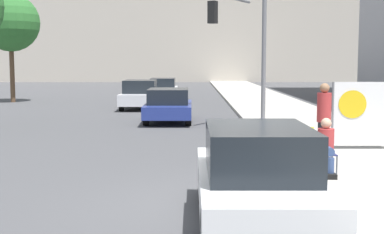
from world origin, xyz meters
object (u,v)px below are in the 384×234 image
Objects in this scene: seated_protester at (324,145)px; parked_car_curbside at (256,178)px; car_on_road_nearest at (167,105)px; car_on_road_distant at (162,88)px; protest_banner at (365,114)px; traffic_light_pole at (241,35)px; jogger_on_sidewalk at (323,120)px; car_on_road_midblock at (139,94)px; street_tree_midblock at (9,23)px.

seated_protester is 3.62m from parked_car_curbside.
car_on_road_nearest is 13.69m from car_on_road_distant.
seated_protester is 24.94m from car_on_road_distant.
traffic_light_pole is at bearing 115.59° from protest_banner.
parked_car_curbside is 14.12m from car_on_road_nearest.
jogger_on_sidewalk is 9.88m from car_on_road_nearest.
car_on_road_nearest is at bearing 96.57° from seated_protester.
traffic_light_pole is 12.50m from parked_car_curbside.
car_on_road_nearest is (-1.92, 13.99, -0.07)m from parked_car_curbside.
parked_car_curbside is at bearing -120.03° from protest_banner.
jogger_on_sidewalk is at bearing -79.65° from traffic_light_pole.
seated_protester is 0.27× the size of car_on_road_midblock.
car_on_road_nearest is at bearing 97.80° from parked_car_curbside.
parked_car_curbside reaches higher than car_on_road_nearest.
traffic_light_pole reaches higher than seated_protester.
protest_banner is 0.45× the size of parked_car_curbside.
jogger_on_sidewalk is at bearing -68.78° from car_on_road_midblock.
parked_car_curbside is (-0.91, -12.17, -2.67)m from traffic_light_pole.
jogger_on_sidewalk is 0.43× the size of car_on_road_nearest.
traffic_light_pole is at bearing 83.29° from seated_protester.
parked_car_curbside is 20.45m from car_on_road_midblock.
seated_protester is 0.28× the size of parked_car_curbside.
protest_banner is at bearing -61.92° from car_on_road_midblock.
jogger_on_sidewalk reaches higher than car_on_road_nearest.
car_on_road_midblock is at bearing -78.73° from jogger_on_sidewalk.
car_on_road_nearest is (-5.60, 7.61, -0.40)m from protest_banner.
street_tree_midblock reaches higher than seated_protester.
car_on_road_midblock is at bearing 119.82° from traffic_light_pole.
parked_car_curbside is 1.00× the size of car_on_road_nearest.
street_tree_midblock is at bearing -161.12° from car_on_road_distant.
protest_banner is 0.39× the size of traffic_light_pole.
traffic_light_pole is at bearing -76.25° from car_on_road_distant.
car_on_road_nearest is (-4.13, 8.96, -0.38)m from jogger_on_sidewalk.
traffic_light_pole is 1.17× the size of car_on_road_nearest.
car_on_road_midblock is at bearing 118.08° from protest_banner.
street_tree_midblock reaches higher than jogger_on_sidewalk.
car_on_road_nearest is 0.97× the size of car_on_road_midblock.
jogger_on_sidewalk is 23.19m from car_on_road_distant.
car_on_road_distant reaches higher than seated_protester.
traffic_light_pole is at bearing -44.26° from street_tree_midblock.
street_tree_midblock reaches higher than parked_car_curbside.
protest_banner is at bearing -49.57° from street_tree_midblock.
car_on_road_distant is at bearing 103.75° from traffic_light_pole.
car_on_road_nearest is at bearing 126.35° from protest_banner.
car_on_road_midblock is (-5.44, 16.98, -0.01)m from seated_protester.
traffic_light_pole is 4.33m from car_on_road_nearest.
car_on_road_distant is at bearing -87.28° from jogger_on_sidewalk.
parked_car_curbside is 0.97× the size of car_on_road_midblock.
parked_car_curbside reaches higher than car_on_road_distant.
car_on_road_distant is at bearing 95.94° from parked_car_curbside.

